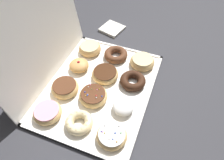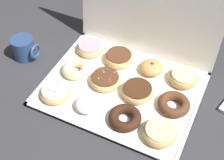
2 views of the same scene
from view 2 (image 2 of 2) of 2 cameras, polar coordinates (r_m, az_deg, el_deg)
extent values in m
plane|color=#333338|center=(1.24, 1.61, -1.83)|extent=(3.00, 3.00, 0.00)
cube|color=white|center=(1.24, 1.62, -1.68)|extent=(0.57, 0.44, 0.01)
cube|color=white|center=(1.12, -2.98, -9.07)|extent=(0.57, 0.01, 0.01)
cube|color=white|center=(1.38, 5.33, 4.47)|extent=(0.57, 0.01, 0.01)
cube|color=white|center=(1.34, -9.41, 2.33)|extent=(0.01, 0.44, 0.01)
cube|color=white|center=(1.19, 14.04, -5.94)|extent=(0.01, 0.44, 0.01)
cube|color=white|center=(1.27, 6.66, 12.64)|extent=(0.57, 0.06, 0.44)
torus|color=#E5B770|center=(1.22, -9.81, -2.20)|extent=(0.11, 0.11, 0.03)
cylinder|color=white|center=(1.21, -9.90, -1.73)|extent=(0.10, 0.10, 0.01)
sphere|color=blue|center=(1.23, -9.20, -0.31)|extent=(0.00, 0.00, 0.00)
sphere|color=pink|center=(1.22, -9.29, -0.44)|extent=(0.01, 0.01, 0.01)
sphere|color=white|center=(1.18, -8.74, -2.67)|extent=(0.01, 0.01, 0.01)
sphere|color=green|center=(1.18, -10.13, -2.81)|extent=(0.00, 0.00, 0.00)
sphere|color=blue|center=(1.19, -9.95, -2.05)|extent=(0.01, 0.01, 0.01)
sphere|color=white|center=(1.21, -10.81, -1.23)|extent=(0.00, 0.00, 0.00)
sphere|color=yellow|center=(1.22, -9.59, -0.72)|extent=(0.01, 0.01, 0.01)
sphere|color=blue|center=(1.21, -10.92, -1.68)|extent=(0.01, 0.01, 0.01)
sphere|color=white|center=(1.19, -9.84, -2.11)|extent=(0.01, 0.01, 0.01)
sphere|color=white|center=(1.21, -8.25, -0.80)|extent=(0.01, 0.01, 0.01)
sphere|color=white|center=(1.20, -8.02, -1.41)|extent=(0.00, 0.00, 0.00)
sphere|color=orange|center=(1.20, -11.52, -2.15)|extent=(0.01, 0.01, 0.01)
ellipsoid|color=white|center=(1.16, -4.36, -4.19)|extent=(0.09, 0.09, 0.04)
torus|color=#381E11|center=(1.13, 2.28, -6.57)|extent=(0.11, 0.11, 0.04)
torus|color=#E5B770|center=(1.10, 8.32, -9.07)|extent=(0.12, 0.12, 0.04)
cylinder|color=beige|center=(1.09, 8.42, -8.53)|extent=(0.10, 0.10, 0.01)
torus|color=beige|center=(1.29, -6.33, 1.89)|extent=(0.11, 0.11, 0.03)
sphere|color=beige|center=(1.27, -4.91, 1.67)|extent=(0.02, 0.02, 0.02)
sphere|color=beige|center=(1.28, -4.71, 2.33)|extent=(0.02, 0.02, 0.02)
sphere|color=beige|center=(1.30, -5.03, 2.92)|extent=(0.02, 0.02, 0.02)
sphere|color=beige|center=(1.31, -5.76, 3.28)|extent=(0.02, 0.02, 0.02)
sphere|color=beige|center=(1.31, -6.67, 3.28)|extent=(0.02, 0.02, 0.02)
sphere|color=beige|center=(1.30, -7.49, 2.94)|extent=(0.02, 0.02, 0.02)
sphere|color=beige|center=(1.29, -7.96, 2.36)|extent=(0.02, 0.02, 0.02)
sphere|color=beige|center=(1.28, -7.93, 1.70)|extent=(0.02, 0.02, 0.02)
sphere|color=beige|center=(1.26, -7.40, 1.18)|extent=(0.02, 0.02, 0.02)
sphere|color=beige|center=(1.26, -6.52, 0.98)|extent=(0.02, 0.02, 0.02)
sphere|color=beige|center=(1.26, -5.59, 1.16)|extent=(0.02, 0.02, 0.02)
torus|color=#E5B770|center=(1.24, -1.20, -0.03)|extent=(0.12, 0.12, 0.04)
cylinder|color=#59331E|center=(1.23, -1.21, 0.52)|extent=(0.10, 0.10, 0.01)
sphere|color=white|center=(1.22, -2.35, 0.27)|extent=(0.01, 0.01, 0.01)
sphere|color=blue|center=(1.25, -0.82, 1.81)|extent=(0.01, 0.01, 0.01)
sphere|color=white|center=(1.24, 0.40, 1.35)|extent=(0.01, 0.01, 0.01)
sphere|color=blue|center=(1.20, -2.13, -0.53)|extent=(0.01, 0.01, 0.01)
sphere|color=white|center=(1.24, -1.42, 1.38)|extent=(0.00, 0.00, 0.00)
sphere|color=pink|center=(1.21, -0.47, 0.10)|extent=(0.00, 0.00, 0.00)
sphere|color=pink|center=(1.23, 0.86, 1.05)|extent=(0.01, 0.01, 0.01)
sphere|color=yellow|center=(1.21, -0.33, -0.23)|extent=(0.00, 0.00, 0.00)
sphere|color=blue|center=(1.24, -1.49, 1.45)|extent=(0.01, 0.01, 0.01)
sphere|color=blue|center=(1.24, -1.68, 1.51)|extent=(0.01, 0.01, 0.01)
sphere|color=red|center=(1.22, -1.87, 0.28)|extent=(0.01, 0.01, 0.01)
sphere|color=green|center=(1.23, -0.23, 0.87)|extent=(0.00, 0.00, 0.00)
sphere|color=yellow|center=(1.25, -1.69, 1.71)|extent=(0.00, 0.00, 0.00)
torus|color=#E5B770|center=(1.21, 4.50, -1.85)|extent=(0.12, 0.12, 0.04)
cylinder|color=#472816|center=(1.19, 4.54, -1.32)|extent=(0.10, 0.10, 0.01)
torus|color=#59331E|center=(1.18, 10.64, -4.33)|extent=(0.12, 0.12, 0.03)
torus|color=#E5B770|center=(1.37, -3.78, 5.57)|extent=(0.11, 0.11, 0.04)
cylinder|color=pink|center=(1.36, -3.82, 6.10)|extent=(0.10, 0.10, 0.01)
torus|color=#E5B770|center=(1.32, 1.22, 3.87)|extent=(0.12, 0.12, 0.04)
cylinder|color=#59331E|center=(1.31, 1.23, 4.44)|extent=(0.10, 0.10, 0.01)
ellipsoid|color=tan|center=(1.29, 6.91, 2.18)|extent=(0.09, 0.09, 0.04)
sphere|color=#B21923|center=(1.28, 6.99, 2.81)|extent=(0.01, 0.01, 0.01)
torus|color=tan|center=(1.28, 12.32, 0.41)|extent=(0.11, 0.11, 0.04)
cylinder|color=beige|center=(1.26, 12.45, 0.97)|extent=(0.09, 0.09, 0.01)
cylinder|color=navy|center=(1.39, -15.16, 5.38)|extent=(0.09, 0.09, 0.09)
cylinder|color=black|center=(1.36, -15.49, 6.64)|extent=(0.08, 0.08, 0.01)
torus|color=navy|center=(1.35, -13.20, 4.86)|extent=(0.01, 0.06, 0.06)
camera|label=1|loc=(0.99, -37.56, 27.13)|focal=33.30mm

